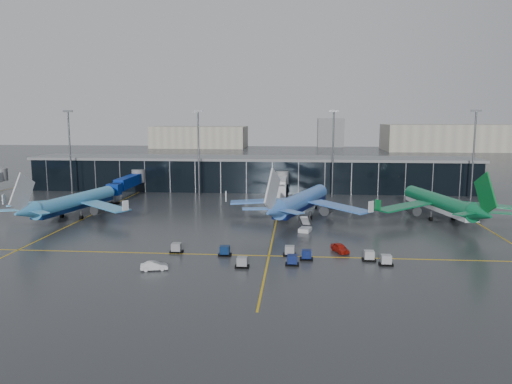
# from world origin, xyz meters

# --- Properties ---
(ground) EXTENTS (600.00, 600.00, 0.00)m
(ground) POSITION_xyz_m (0.00, 0.00, 0.00)
(ground) COLOR #282B2D
(ground) RESTS_ON ground
(terminal_pier) EXTENTS (142.00, 17.00, 10.70)m
(terminal_pier) POSITION_xyz_m (0.00, 62.00, 5.42)
(terminal_pier) COLOR black
(terminal_pier) RESTS_ON ground
(jet_bridges) EXTENTS (94.00, 27.50, 7.20)m
(jet_bridges) POSITION_xyz_m (-35.00, 42.99, 4.55)
(jet_bridges) COLOR #595B60
(jet_bridges) RESTS_ON ground
(flood_masts) EXTENTS (203.00, 0.50, 25.50)m
(flood_masts) POSITION_xyz_m (5.00, 50.00, 13.81)
(flood_masts) COLOR #595B60
(flood_masts) RESTS_ON ground
(distant_hangars) EXTENTS (260.00, 71.00, 22.00)m
(distant_hangars) POSITION_xyz_m (49.94, 270.08, 8.79)
(distant_hangars) COLOR #B2AD99
(distant_hangars) RESTS_ON ground
(taxi_lines) EXTENTS (220.00, 120.00, 0.02)m
(taxi_lines) POSITION_xyz_m (10.00, 10.61, 0.01)
(taxi_lines) COLOR gold
(taxi_lines) RESTS_ON ground
(airliner_arkefly) EXTENTS (40.15, 43.86, 11.76)m
(airliner_arkefly) POSITION_xyz_m (-37.52, 14.43, 5.88)
(airliner_arkefly) COLOR #4097D2
(airliner_arkefly) RESTS_ON ground
(airliner_klm_near) EXTENTS (47.44, 50.56, 12.63)m
(airliner_klm_near) POSITION_xyz_m (15.73, 18.42, 6.31)
(airliner_klm_near) COLOR #4078D5
(airliner_klm_near) RESTS_ON ground
(airliner_aer_lingus) EXTENTS (42.79, 46.51, 12.28)m
(airliner_aer_lingus) POSITION_xyz_m (47.50, 19.44, 6.14)
(airliner_aer_lingus) COLOR #0C673C
(airliner_aer_lingus) RESTS_ON ground
(baggage_carts) EXTENTS (37.52, 9.20, 1.70)m
(baggage_carts) POSITION_xyz_m (12.75, -17.39, 0.76)
(baggage_carts) COLOR black
(baggage_carts) RESTS_ON ground
(mobile_airstair) EXTENTS (2.95, 3.66, 3.45)m
(mobile_airstair) POSITION_xyz_m (16.41, 3.78, 0.77)
(mobile_airstair) COLOR silver
(mobile_airstair) RESTS_ON ground
(service_van_red) EXTENTS (3.44, 4.91, 1.55)m
(service_van_red) POSITION_xyz_m (22.32, -11.69, 0.78)
(service_van_red) COLOR #A5170C
(service_van_red) RESTS_ON ground
(service_van_white) EXTENTS (4.44, 2.54, 1.38)m
(service_van_white) POSITION_xyz_m (-7.29, -24.55, 0.69)
(service_van_white) COLOR silver
(service_van_white) RESTS_ON ground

